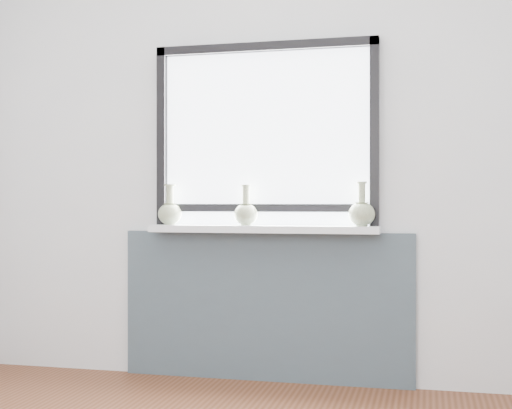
% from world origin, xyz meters
% --- Properties ---
extents(back_wall, '(3.60, 0.02, 2.60)m').
position_xyz_m(back_wall, '(0.00, 1.81, 1.30)').
color(back_wall, silver).
rests_on(back_wall, ground).
extents(apron_panel, '(1.70, 0.03, 0.86)m').
position_xyz_m(apron_panel, '(0.00, 1.78, 0.43)').
color(apron_panel, '#3D4D58').
rests_on(apron_panel, ground).
extents(windowsill, '(1.32, 0.18, 0.04)m').
position_xyz_m(windowsill, '(0.00, 1.71, 0.88)').
color(windowsill, white).
rests_on(windowsill, apron_panel).
extents(window, '(1.30, 0.06, 1.05)m').
position_xyz_m(window, '(0.00, 1.77, 1.44)').
color(window, black).
rests_on(window, windowsill).
extents(vase_a, '(0.14, 0.14, 0.24)m').
position_xyz_m(vase_a, '(-0.56, 1.71, 0.98)').
color(vase_a, '#A3B087').
rests_on(vase_a, windowsill).
extents(vase_b, '(0.14, 0.14, 0.23)m').
position_xyz_m(vase_b, '(-0.10, 1.71, 0.97)').
color(vase_b, '#A3B087').
rests_on(vase_b, windowsill).
extents(vase_c, '(0.15, 0.15, 0.25)m').
position_xyz_m(vase_c, '(0.56, 1.70, 0.98)').
color(vase_c, '#A3B087').
rests_on(vase_c, windowsill).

